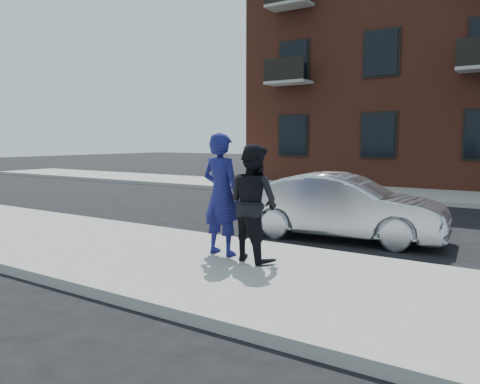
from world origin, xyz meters
The scene contains 8 objects.
ground centered at (0.00, 0.00, 0.00)m, with size 100.00×100.00×0.00m, color black.
near_sidewalk centered at (0.00, -0.25, 0.07)m, with size 50.00×3.50×0.15m, color gray.
near_curb centered at (0.00, 1.55, 0.07)m, with size 50.00×0.10×0.15m, color #999691.
far_sidewalk centered at (0.00, 11.25, 0.07)m, with size 50.00×3.50×0.15m, color gray.
far_curb centered at (0.00, 9.45, 0.07)m, with size 50.00×0.10×0.15m, color #999691.
silver_sedan centered at (-1.44, 3.19, 0.67)m, with size 1.41×4.04×1.33m, color #B7BABF.
man_hoodie centered at (-2.42, 0.33, 1.14)m, with size 0.76×0.55×1.98m.
man_peacoat centered at (-1.79, 0.30, 1.05)m, with size 1.03×0.90×1.81m.
Camera 1 is at (1.95, -5.81, 2.03)m, focal length 35.00 mm.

